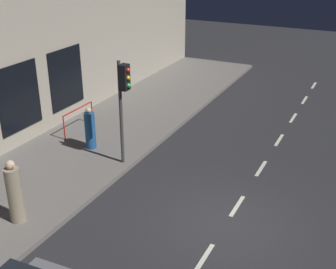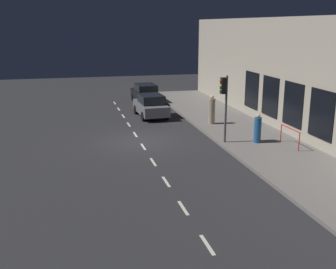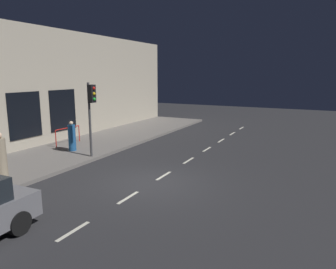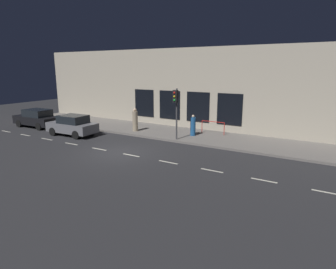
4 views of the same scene
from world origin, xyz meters
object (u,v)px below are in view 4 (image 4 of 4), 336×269
Objects in this scene: traffic_light at (176,103)px; pedestrian_1 at (135,121)px; parked_car_0 at (72,125)px; pedestrian_0 at (193,126)px; parked_car_1 at (37,118)px.

traffic_light reaches higher than pedestrian_1.
traffic_light is 1.94× the size of pedestrian_1.
traffic_light is 0.90× the size of parked_car_0.
parked_car_0 is 4.83m from pedestrian_1.
pedestrian_0 is at bearing -163.61° from pedestrian_1.
parked_car_0 is at bearing -97.79° from parked_car_1.
parked_car_0 is 2.16× the size of pedestrian_1.
parked_car_0 is 9.27m from pedestrian_0.
pedestrian_0 is 0.85× the size of pedestrian_1.
parked_car_0 is at bearing 106.64° from traffic_light.
parked_car_0 is 0.92× the size of parked_car_1.
pedestrian_1 is (3.22, -3.60, 0.21)m from parked_car_0.
traffic_light is 2.64m from pedestrian_0.
traffic_light is at bearing 173.62° from pedestrian_1.
pedestrian_0 is at bearing -76.47° from parked_car_1.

